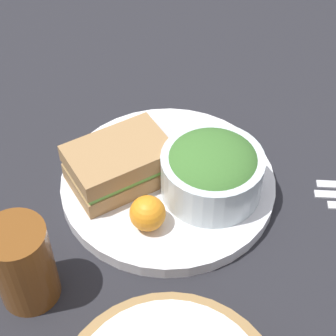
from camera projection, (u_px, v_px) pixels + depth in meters
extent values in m
plane|color=#232328|center=(168.00, 188.00, 0.74)|extent=(4.00, 4.00, 0.00)
cylinder|color=silver|center=(168.00, 183.00, 0.74)|extent=(0.28, 0.28, 0.02)
cube|color=#A37A4C|center=(120.00, 172.00, 0.72)|extent=(0.15, 0.12, 0.02)
cube|color=#6BB24C|center=(120.00, 164.00, 0.71)|extent=(0.14, 0.12, 0.01)
cube|color=#A37A4C|center=(119.00, 155.00, 0.70)|extent=(0.15, 0.12, 0.02)
cylinder|color=silver|center=(212.00, 174.00, 0.70)|extent=(0.13, 0.13, 0.06)
ellipsoid|color=#3D702D|center=(213.00, 163.00, 0.68)|extent=(0.12, 0.12, 0.05)
cylinder|color=#B7B7BC|center=(176.00, 139.00, 0.76)|extent=(0.07, 0.07, 0.03)
sphere|color=orange|center=(148.00, 213.00, 0.66)|extent=(0.04, 0.04, 0.04)
cylinder|color=brown|center=(23.00, 264.00, 0.60)|extent=(0.07, 0.07, 0.11)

